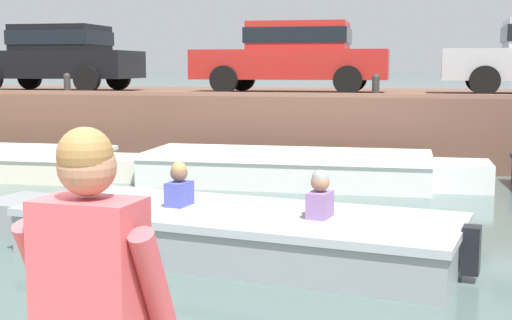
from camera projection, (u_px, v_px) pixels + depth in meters
The scene contains 10 objects.
ground_plane at pixel (260, 236), 8.39m from camera, with size 400.00×400.00×0.00m, color #4C605B.
far_quay_wall at pixel (339, 122), 16.49m from camera, with size 60.00×6.00×1.40m, color brown.
far_wall_coping at pixel (323, 95), 13.61m from camera, with size 60.00×0.24×0.08m, color brown.
boat_moored_central_white at pixel (301, 168), 12.10m from camera, with size 5.79×2.00×0.53m.
motorboat_passing at pixel (219, 231), 7.58m from camera, with size 5.66×2.45×0.97m.
car_leftmost_black at pixel (58, 55), 16.96m from camera, with size 3.92×2.06×1.54m.
car_left_inner_red at pixel (294, 54), 15.71m from camera, with size 4.28×2.02×1.54m.
mooring_bollard_west at pixel (67, 83), 14.89m from camera, with size 0.15×0.15×0.44m.
mooring_bollard_mid at pixel (376, 85), 13.49m from camera, with size 0.15×0.15×0.44m.
person_seated_right at pixel (98, 295), 2.49m from camera, with size 0.55×0.55×0.97m.
Camera 1 is at (1.77, -2.53, 1.99)m, focal length 50.00 mm.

